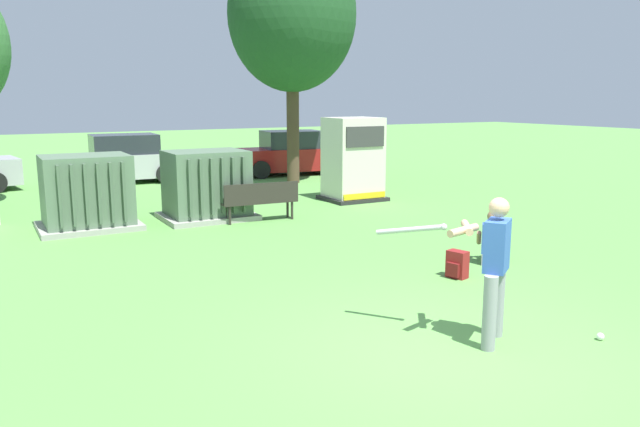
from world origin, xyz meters
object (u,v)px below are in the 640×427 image
Objects in this scene: batter at (491,262)px; park_bench at (260,199)px; backpack at (457,265)px; generator_enclosure at (353,160)px; transformer_mid_west at (207,186)px; parked_car_rightmost at (289,154)px; transformer_west at (87,193)px; seated_spectator at (492,242)px; sports_ball at (600,336)px; parked_car_right_of_center at (122,160)px.

park_bench is at bearing 86.00° from batter.
generator_enclosure is at bearing 70.44° from backpack.
generator_enclosure is (4.48, 0.64, 0.35)m from transformer_mid_west.
batter is 0.40× the size of parked_car_rightmost.
transformer_mid_west reaches higher than backpack.
backpack is (1.88, -6.65, -0.57)m from transformer_mid_west.
transformer_west reaches higher than backpack.
generator_enclosure reaches higher than backpack.
seated_spectator is at bearing -69.00° from park_bench.
seated_spectator is (3.02, -6.27, -0.41)m from transformer_mid_west.
transformer_west and parked_car_rightmost have the same top height.
transformer_mid_west is 2.18× the size of seated_spectator.
transformer_mid_west is 1.37m from park_bench.
sports_ball is 0.09× the size of seated_spectator.
transformer_mid_west is at bearing 92.69° from batter.
park_bench is at bearing -120.56° from parked_car_rightmost.
sports_ball is at bearing -27.25° from batter.
parked_car_right_of_center is (-2.32, 14.12, 0.54)m from backpack.
generator_enclosure is 7.80m from backpack.
transformer_west is at bearing 123.60° from backpack.
generator_enclosure is 25.56× the size of sports_ball.
parked_car_rightmost is (3.63, 13.41, 0.54)m from backpack.
transformer_west is at bearing 131.37° from seated_spectator.
seated_spectator is 1.21m from backpack.
sports_ball is at bearing -105.68° from generator_enclosure.
parked_car_right_of_center is (2.23, 7.28, -0.04)m from transformer_west.
parked_car_rightmost reaches higher than backpack.
batter is 16.44m from parked_car_rightmost.
park_bench is 7.97m from batter.
backpack is at bearing -80.94° from park_bench.
transformer_mid_west is 6.97m from seated_spectator.
transformer_mid_west is 0.91× the size of generator_enclosure.
batter is at bearing -135.02° from seated_spectator.
transformer_mid_west is 6.94m from backpack.
generator_enclosure reaches higher than parked_car_rightmost.
transformer_mid_west is 7.48m from parked_car_right_of_center.
generator_enclosure reaches higher than batter.
transformer_west is 23.33× the size of sports_ball.
seated_spectator is at bearing -101.91° from generator_enclosure.
parked_car_right_of_center reaches higher than backpack.
park_bench is at bearing 111.00° from seated_spectator.
parked_car_rightmost is at bearing 50.80° from transformer_mid_west.
parked_car_rightmost reaches higher than seated_spectator.
parked_car_rightmost is (4.54, 7.69, 0.22)m from park_bench.
generator_enclosure is at bearing 78.09° from seated_spectator.
generator_enclosure is at bearing 24.15° from park_bench.
transformer_west is at bearing 108.76° from batter.
parked_car_right_of_center is (-4.91, 6.82, -0.38)m from generator_enclosure.
transformer_west is 9.56m from batter.
seated_spectator is 0.23× the size of parked_car_right_of_center.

